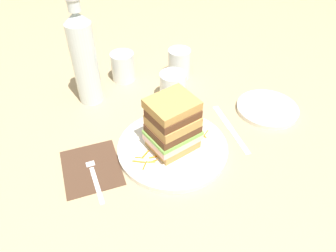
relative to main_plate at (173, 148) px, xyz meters
name	(u,v)px	position (x,y,z in m)	size (l,w,h in m)	color
ground_plane	(164,143)	(-0.01, 0.03, -0.01)	(3.00, 3.00, 0.00)	tan
main_plate	(173,148)	(0.00, 0.00, 0.00)	(0.27, 0.27, 0.01)	white
sandwich	(173,125)	(0.00, 0.00, 0.07)	(0.13, 0.12, 0.14)	tan
carrot_shred_0	(139,162)	(-0.09, -0.02, 0.01)	(0.00, 0.00, 0.03)	orange
carrot_shred_1	(153,161)	(-0.06, -0.03, 0.01)	(0.00, 0.00, 0.02)	orange
carrot_shred_2	(139,158)	(-0.09, -0.01, 0.01)	(0.00, 0.00, 0.02)	orange
carrot_shred_3	(151,162)	(-0.07, -0.03, 0.01)	(0.00, 0.00, 0.02)	orange
carrot_shred_4	(145,165)	(-0.08, -0.04, 0.01)	(0.00, 0.00, 0.03)	orange
carrot_shred_5	(155,157)	(-0.05, -0.02, 0.01)	(0.00, 0.00, 0.03)	orange
carrot_shred_6	(145,154)	(-0.07, 0.00, 0.01)	(0.00, 0.00, 0.03)	orange
carrot_shred_7	(197,134)	(0.07, 0.01, 0.01)	(0.00, 0.00, 0.02)	orange
carrot_shred_8	(198,136)	(0.07, 0.01, 0.01)	(0.00, 0.00, 0.03)	orange
carrot_shred_9	(191,131)	(0.06, 0.03, 0.01)	(0.00, 0.00, 0.02)	orange
carrot_shred_10	(204,136)	(0.09, 0.00, 0.01)	(0.00, 0.00, 0.02)	orange
carrot_shred_11	(205,134)	(0.09, 0.01, 0.01)	(0.00, 0.00, 0.03)	orange
carrot_shred_12	(199,133)	(0.08, 0.01, 0.01)	(0.00, 0.00, 0.03)	orange
carrot_shred_13	(197,131)	(0.08, 0.02, 0.01)	(0.00, 0.00, 0.03)	orange
napkin_dark	(91,167)	(-0.20, 0.02, -0.01)	(0.13, 0.15, 0.00)	#4C3323
fork	(93,173)	(-0.20, 0.00, 0.00)	(0.02, 0.17, 0.00)	silver
knife	(232,130)	(0.17, 0.01, -0.01)	(0.03, 0.20, 0.00)	silver
juice_glass	(173,87)	(0.09, 0.20, 0.03)	(0.08, 0.08, 0.08)	white
water_bottle	(84,58)	(-0.14, 0.29, 0.13)	(0.07, 0.07, 0.31)	silver
empty_tumbler_0	(179,64)	(0.15, 0.30, 0.04)	(0.07, 0.07, 0.09)	silver
empty_tumbler_1	(123,67)	(-0.02, 0.35, 0.04)	(0.07, 0.07, 0.09)	silver
side_plate	(267,109)	(0.31, 0.04, 0.00)	(0.17, 0.17, 0.01)	white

